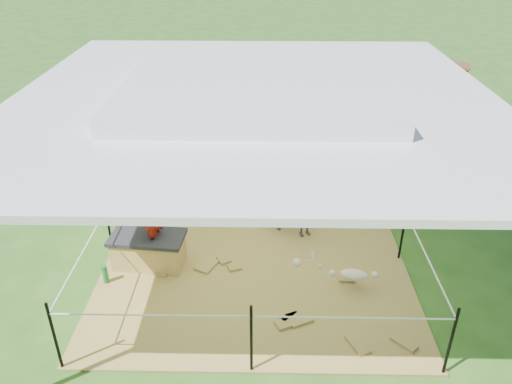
{
  "coord_description": "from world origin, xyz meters",
  "views": [
    {
      "loc": [
        0.13,
        -6.4,
        4.7
      ],
      "look_at": [
        0.0,
        0.6,
        0.85
      ],
      "focal_mm": 35.0,
      "sensor_mm": 36.0,
      "label": 1
    }
  ],
  "objects_px": {
    "distant_person": "(323,85)",
    "woman": "(150,203)",
    "foal": "(354,273)",
    "straw_bale": "(149,252)",
    "green_bottle": "(105,274)",
    "picnic_table_near": "(303,81)",
    "trash_barrel": "(390,101)",
    "pony": "(292,214)",
    "picnic_table_far": "(437,75)"
  },
  "relations": [
    {
      "from": "trash_barrel",
      "to": "straw_bale",
      "type": "bearing_deg",
      "value": -126.72
    },
    {
      "from": "straw_bale",
      "to": "picnic_table_far",
      "type": "xyz_separation_m",
      "value": [
        7.12,
        9.39,
        0.12
      ]
    },
    {
      "from": "woman",
      "to": "picnic_table_near",
      "type": "distance_m",
      "value": 9.05
    },
    {
      "from": "pony",
      "to": "foal",
      "type": "height_order",
      "value": "pony"
    },
    {
      "from": "straw_bale",
      "to": "green_bottle",
      "type": "xyz_separation_m",
      "value": [
        -0.55,
        -0.45,
        -0.09
      ]
    },
    {
      "from": "picnic_table_near",
      "to": "distant_person",
      "type": "height_order",
      "value": "distant_person"
    },
    {
      "from": "pony",
      "to": "picnic_table_near",
      "type": "xyz_separation_m",
      "value": [
        0.67,
        7.71,
        -0.01
      ]
    },
    {
      "from": "green_bottle",
      "to": "picnic_table_near",
      "type": "distance_m",
      "value": 9.66
    },
    {
      "from": "trash_barrel",
      "to": "foal",
      "type": "bearing_deg",
      "value": -105.75
    },
    {
      "from": "green_bottle",
      "to": "picnic_table_near",
      "type": "relative_size",
      "value": 0.14
    },
    {
      "from": "foal",
      "to": "picnic_table_far",
      "type": "height_order",
      "value": "picnic_table_far"
    },
    {
      "from": "straw_bale",
      "to": "trash_barrel",
      "type": "relative_size",
      "value": 1.3
    },
    {
      "from": "picnic_table_far",
      "to": "trash_barrel",
      "type": "bearing_deg",
      "value": -109.43
    },
    {
      "from": "woman",
      "to": "picnic_table_far",
      "type": "distance_m",
      "value": 11.74
    },
    {
      "from": "green_bottle",
      "to": "trash_barrel",
      "type": "relative_size",
      "value": 0.36
    },
    {
      "from": "woman",
      "to": "picnic_table_near",
      "type": "bearing_deg",
      "value": 167.78
    },
    {
      "from": "distant_person",
      "to": "woman",
      "type": "bearing_deg",
      "value": 72.53
    },
    {
      "from": "straw_bale",
      "to": "foal",
      "type": "relative_size",
      "value": 1.05
    },
    {
      "from": "straw_bale",
      "to": "picnic_table_near",
      "type": "bearing_deg",
      "value": 71.52
    },
    {
      "from": "woman",
      "to": "picnic_table_near",
      "type": "xyz_separation_m",
      "value": [
        2.77,
        8.58,
        -0.69
      ]
    },
    {
      "from": "straw_bale",
      "to": "distant_person",
      "type": "distance_m",
      "value": 8.32
    },
    {
      "from": "pony",
      "to": "picnic_table_far",
      "type": "height_order",
      "value": "pony"
    },
    {
      "from": "green_bottle",
      "to": "distant_person",
      "type": "height_order",
      "value": "distant_person"
    },
    {
      "from": "foal",
      "to": "distant_person",
      "type": "height_order",
      "value": "distant_person"
    },
    {
      "from": "picnic_table_far",
      "to": "straw_bale",
      "type": "bearing_deg",
      "value": -108.22
    },
    {
      "from": "straw_bale",
      "to": "trash_barrel",
      "type": "distance_m",
      "value": 8.53
    },
    {
      "from": "woman",
      "to": "trash_barrel",
      "type": "relative_size",
      "value": 1.56
    },
    {
      "from": "trash_barrel",
      "to": "distant_person",
      "type": "distance_m",
      "value": 1.91
    },
    {
      "from": "trash_barrel",
      "to": "pony",
      "type": "bearing_deg",
      "value": -115.92
    },
    {
      "from": "straw_bale",
      "to": "green_bottle",
      "type": "bearing_deg",
      "value": -140.71
    },
    {
      "from": "foal",
      "to": "straw_bale",
      "type": "bearing_deg",
      "value": -179.9
    },
    {
      "from": "pony",
      "to": "distant_person",
      "type": "distance_m",
      "value": 6.83
    },
    {
      "from": "woman",
      "to": "trash_barrel",
      "type": "xyz_separation_m",
      "value": [
        5.0,
        6.84,
        -0.71
      ]
    },
    {
      "from": "distant_person",
      "to": "picnic_table_near",
      "type": "bearing_deg",
      "value": -57.52
    },
    {
      "from": "pony",
      "to": "distant_person",
      "type": "relative_size",
      "value": 0.8
    },
    {
      "from": "picnic_table_far",
      "to": "distant_person",
      "type": "distance_m",
      "value": 4.17
    },
    {
      "from": "green_bottle",
      "to": "woman",
      "type": "bearing_deg",
      "value": 34.7
    },
    {
      "from": "woman",
      "to": "trash_barrel",
      "type": "distance_m",
      "value": 8.5
    },
    {
      "from": "foal",
      "to": "picnic_table_near",
      "type": "relative_size",
      "value": 0.49
    },
    {
      "from": "distant_person",
      "to": "green_bottle",
      "type": "bearing_deg",
      "value": 69.84
    },
    {
      "from": "trash_barrel",
      "to": "distant_person",
      "type": "bearing_deg",
      "value": 156.18
    },
    {
      "from": "woman",
      "to": "picnic_table_near",
      "type": "relative_size",
      "value": 0.62
    },
    {
      "from": "trash_barrel",
      "to": "picnic_table_near",
      "type": "bearing_deg",
      "value": 141.94
    },
    {
      "from": "green_bottle",
      "to": "straw_bale",
      "type": "bearing_deg",
      "value": 39.29
    },
    {
      "from": "trash_barrel",
      "to": "distant_person",
      "type": "relative_size",
      "value": 0.68
    },
    {
      "from": "woman",
      "to": "distant_person",
      "type": "height_order",
      "value": "woman"
    },
    {
      "from": "straw_bale",
      "to": "distant_person",
      "type": "bearing_deg",
      "value": 66.15
    },
    {
      "from": "green_bottle",
      "to": "trash_barrel",
      "type": "distance_m",
      "value": 9.22
    },
    {
      "from": "pony",
      "to": "straw_bale",
      "type": "bearing_deg",
      "value": 136.18
    },
    {
      "from": "picnic_table_near",
      "to": "distant_person",
      "type": "relative_size",
      "value": 1.72
    }
  ]
}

